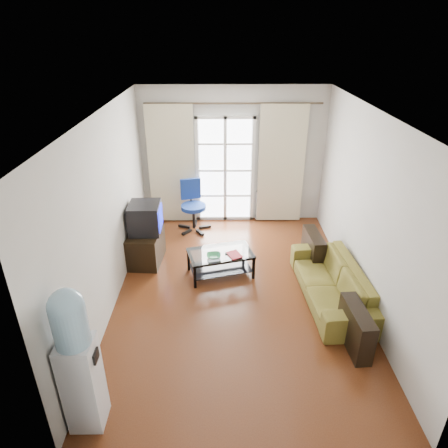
{
  "coord_description": "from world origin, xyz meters",
  "views": [
    {
      "loc": [
        -0.24,
        -5.01,
        3.68
      ],
      "look_at": [
        -0.19,
        0.35,
        0.99
      ],
      "focal_mm": 32.0,
      "sensor_mm": 36.0,
      "label": 1
    }
  ],
  "objects_px": {
    "task_chair": "(193,216)",
    "coffee_table": "(220,260)",
    "sofa": "(331,282)",
    "water_cooler": "(78,359)",
    "crt_tv": "(144,218)",
    "tv_stand": "(146,247)"
  },
  "relations": [
    {
      "from": "water_cooler",
      "to": "coffee_table",
      "type": "bearing_deg",
      "value": 63.21
    },
    {
      "from": "tv_stand",
      "to": "water_cooler",
      "type": "relative_size",
      "value": 0.46
    },
    {
      "from": "sofa",
      "to": "task_chair",
      "type": "bearing_deg",
      "value": -140.16
    },
    {
      "from": "crt_tv",
      "to": "tv_stand",
      "type": "bearing_deg",
      "value": -89.85
    },
    {
      "from": "coffee_table",
      "to": "water_cooler",
      "type": "bearing_deg",
      "value": -116.64
    },
    {
      "from": "coffee_table",
      "to": "tv_stand",
      "type": "distance_m",
      "value": 1.33
    },
    {
      "from": "crt_tv",
      "to": "task_chair",
      "type": "distance_m",
      "value": 1.46
    },
    {
      "from": "coffee_table",
      "to": "tv_stand",
      "type": "height_order",
      "value": "tv_stand"
    },
    {
      "from": "sofa",
      "to": "crt_tv",
      "type": "bearing_deg",
      "value": -114.89
    },
    {
      "from": "sofa",
      "to": "task_chair",
      "type": "relative_size",
      "value": 2.0
    },
    {
      "from": "water_cooler",
      "to": "sofa",
      "type": "bearing_deg",
      "value": 34.19
    },
    {
      "from": "coffee_table",
      "to": "task_chair",
      "type": "distance_m",
      "value": 1.71
    },
    {
      "from": "tv_stand",
      "to": "crt_tv",
      "type": "xyz_separation_m",
      "value": [
        -0.0,
        0.06,
        0.53
      ]
    },
    {
      "from": "tv_stand",
      "to": "water_cooler",
      "type": "bearing_deg",
      "value": -87.1
    },
    {
      "from": "water_cooler",
      "to": "tv_stand",
      "type": "bearing_deg",
      "value": 88.33
    },
    {
      "from": "sofa",
      "to": "tv_stand",
      "type": "bearing_deg",
      "value": -113.92
    },
    {
      "from": "sofa",
      "to": "coffee_table",
      "type": "height_order",
      "value": "sofa"
    },
    {
      "from": "sofa",
      "to": "tv_stand",
      "type": "relative_size",
      "value": 2.63
    },
    {
      "from": "tv_stand",
      "to": "crt_tv",
      "type": "distance_m",
      "value": 0.53
    },
    {
      "from": "tv_stand",
      "to": "sofa",
      "type": "bearing_deg",
      "value": -15.89
    },
    {
      "from": "task_chair",
      "to": "coffee_table",
      "type": "bearing_deg",
      "value": -87.19
    },
    {
      "from": "sofa",
      "to": "water_cooler",
      "type": "distance_m",
      "value": 3.65
    }
  ]
}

